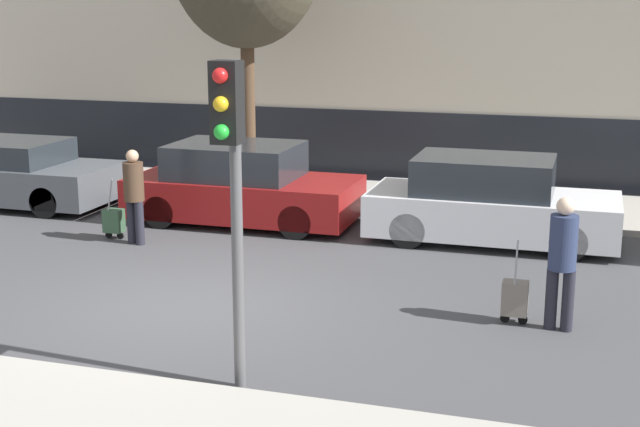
% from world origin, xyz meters
% --- Properties ---
extents(ground_plane, '(80.00, 80.00, 0.00)m').
position_xyz_m(ground_plane, '(0.00, 0.00, 0.00)').
color(ground_plane, '#424244').
extents(sidewalk_near, '(28.00, 2.50, 0.12)m').
position_xyz_m(sidewalk_near, '(0.00, -3.75, 0.06)').
color(sidewalk_near, '#A39E93').
rests_on(sidewalk_near, ground_plane).
extents(sidewalk_far, '(28.00, 3.00, 0.12)m').
position_xyz_m(sidewalk_far, '(0.00, 7.00, 0.06)').
color(sidewalk_far, '#A39E93').
rests_on(sidewalk_far, ground_plane).
extents(parked_car_0, '(4.11, 1.90, 1.30)m').
position_xyz_m(parked_car_0, '(-6.08, 4.62, 0.62)').
color(parked_car_0, '#4C5156').
rests_on(parked_car_0, ground_plane).
extents(parked_car_1, '(4.16, 1.90, 1.46)m').
position_xyz_m(parked_car_1, '(-1.09, 4.55, 0.68)').
color(parked_car_1, maroon).
rests_on(parked_car_1, ground_plane).
extents(parked_car_2, '(4.14, 1.77, 1.46)m').
position_xyz_m(parked_car_2, '(3.44, 4.49, 0.67)').
color(parked_car_2, silver).
rests_on(parked_car_2, ground_plane).
extents(pedestrian_left, '(0.34, 0.34, 1.60)m').
position_xyz_m(pedestrian_left, '(-2.24, 2.61, 0.90)').
color(pedestrian_left, '#23232D').
rests_on(pedestrian_left, ground_plane).
extents(trolley_left, '(0.34, 0.29, 1.06)m').
position_xyz_m(trolley_left, '(-2.75, 2.79, 0.32)').
color(trolley_left, '#335138').
rests_on(trolley_left, ground_plane).
extents(pedestrian_right, '(0.35, 0.34, 1.69)m').
position_xyz_m(pedestrian_right, '(4.77, 0.51, 0.96)').
color(pedestrian_right, '#23232D').
rests_on(pedestrian_right, ground_plane).
extents(trolley_right, '(0.34, 0.29, 1.09)m').
position_xyz_m(trolley_right, '(4.22, 0.57, 0.33)').
color(trolley_right, slate).
rests_on(trolley_right, ground_plane).
extents(traffic_light, '(0.28, 0.47, 3.43)m').
position_xyz_m(traffic_light, '(1.63, -2.36, 2.46)').
color(traffic_light, '#515154').
rests_on(traffic_light, ground_plane).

